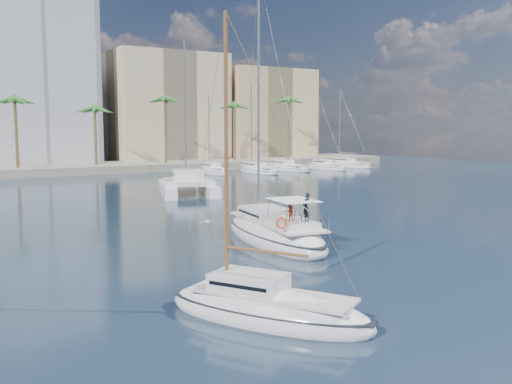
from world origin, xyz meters
TOP-DOWN VIEW (x-y plane):
  - ground at (0.00, 0.00)m, footprint 160.00×160.00m
  - quay at (0.00, 61.00)m, footprint 120.00×14.00m
  - building_beige at (22.00, 70.00)m, footprint 20.00×14.00m
  - building_tan_right at (42.00, 68.00)m, footprint 18.00×12.00m
  - palm_centre at (0.00, 57.00)m, footprint 3.60×3.60m
  - palm_right at (34.00, 57.00)m, footprint 3.60×3.60m
  - main_sloop at (0.12, 0.95)m, footprint 5.55×12.26m
  - small_sloop at (-8.07, -10.86)m, footprint 6.38×8.45m
  - catamaran at (6.18, 26.52)m, footprint 8.71×12.09m
  - seagull at (-1.58, 6.73)m, footprint 1.14×0.49m
  - moored_yacht_a at (20.00, 47.00)m, footprint 3.37×9.52m
  - moored_yacht_b at (26.50, 45.00)m, footprint 3.32×10.83m
  - moored_yacht_c at (33.00, 47.00)m, footprint 3.98×12.33m
  - moored_yacht_d at (39.50, 45.00)m, footprint 3.52×9.55m
  - moored_yacht_e at (46.00, 47.00)m, footprint 4.61×11.11m

SIDE VIEW (x-z plane):
  - ground at x=0.00m, z-range 0.00..0.00m
  - moored_yacht_a at x=20.00m, z-range -5.95..5.95m
  - moored_yacht_b at x=26.50m, z-range -6.86..6.86m
  - moored_yacht_c at x=33.00m, z-range -7.77..7.77m
  - moored_yacht_d at x=39.50m, z-range -5.95..5.95m
  - moored_yacht_e at x=46.00m, z-range -6.86..6.86m
  - small_sloop at x=-8.07m, z-range -5.50..6.36m
  - main_sloop at x=0.12m, z-range -8.24..9.31m
  - seagull at x=-1.58m, z-range 0.46..0.67m
  - quay at x=0.00m, z-range 0.00..1.20m
  - catamaran at x=6.18m, z-range -6.90..9.14m
  - building_tan_right at x=42.00m, z-range 0.00..18.00m
  - building_beige at x=22.00m, z-range 0.00..20.00m
  - palm_centre at x=0.00m, z-range 4.13..16.43m
  - palm_right at x=34.00m, z-range 4.13..16.43m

